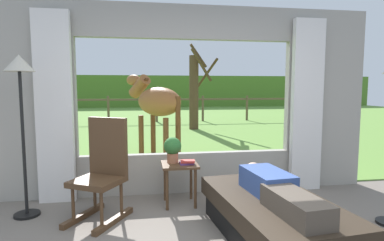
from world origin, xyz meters
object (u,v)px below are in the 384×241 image
at_px(floor_lamp_left, 20,87).
at_px(reclining_person, 275,189).
at_px(side_table, 180,171).
at_px(book_stack, 187,162).
at_px(potted_plant, 173,148).
at_px(pasture_tree, 195,90).
at_px(recliner_sofa, 272,218).
at_px(horse, 156,102).
at_px(rocking_chair, 103,170).

bearing_deg(floor_lamp_left, reclining_person, -22.33).
distance_m(reclining_person, side_table, 1.36).
xyz_separation_m(reclining_person, floor_lamp_left, (-2.52, 1.04, 0.94)).
bearing_deg(book_stack, reclining_person, -57.78).
height_order(potted_plant, pasture_tree, pasture_tree).
bearing_deg(recliner_sofa, side_table, 119.07).
bearing_deg(horse, pasture_tree, 35.35).
height_order(recliner_sofa, book_stack, book_stack).
bearing_deg(side_table, potted_plant, 143.13).
xyz_separation_m(horse, pasture_tree, (1.52, 4.23, 0.23)).
relative_size(reclining_person, book_stack, 7.64).
bearing_deg(floor_lamp_left, recliner_sofa, -21.36).
xyz_separation_m(reclining_person, horse, (-0.91, 3.97, 0.63)).
bearing_deg(potted_plant, floor_lamp_left, -174.80).
bearing_deg(floor_lamp_left, horse, 61.29).
distance_m(reclining_person, pasture_tree, 8.27).
bearing_deg(horse, book_stack, -120.23).
height_order(recliner_sofa, side_table, side_table).
distance_m(side_table, pasture_tree, 7.27).
relative_size(reclining_person, potted_plant, 4.49).
distance_m(recliner_sofa, pasture_tree, 8.26).
bearing_deg(recliner_sofa, reclining_person, -96.06).
bearing_deg(potted_plant, book_stack, -35.98).
bearing_deg(pasture_tree, reclining_person, -94.20).
relative_size(recliner_sofa, floor_lamp_left, 0.99).
relative_size(book_stack, horse, 0.11).
bearing_deg(potted_plant, reclining_person, -54.79).
distance_m(potted_plant, floor_lamp_left, 1.85).
relative_size(side_table, floor_lamp_left, 0.29).
bearing_deg(book_stack, potted_plant, 144.02).
distance_m(book_stack, pasture_tree, 7.30).
relative_size(side_table, horse, 0.30).
bearing_deg(floor_lamp_left, side_table, 3.02).
bearing_deg(reclining_person, potted_plant, 119.15).
height_order(recliner_sofa, reclining_person, reclining_person).
relative_size(rocking_chair, pasture_tree, 0.39).
bearing_deg(pasture_tree, recliner_sofa, -94.22).
bearing_deg(recliner_sofa, potted_plant, 120.32).
height_order(recliner_sofa, floor_lamp_left, floor_lamp_left).
height_order(recliner_sofa, horse, horse).
height_order(book_stack, floor_lamp_left, floor_lamp_left).
relative_size(recliner_sofa, reclining_person, 1.24).
bearing_deg(reclining_person, pasture_tree, 79.75).
bearing_deg(horse, rocking_chair, -138.25).
xyz_separation_m(recliner_sofa, floor_lamp_left, (-2.52, 0.99, 1.24)).
xyz_separation_m(recliner_sofa, horse, (-0.91, 3.92, 0.94)).
bearing_deg(book_stack, horse, 94.72).
xyz_separation_m(floor_lamp_left, pasture_tree, (3.12, 7.17, -0.08)).
bearing_deg(reclining_person, horse, 96.89).
height_order(reclining_person, potted_plant, potted_plant).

